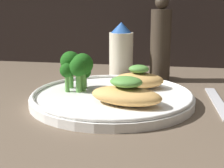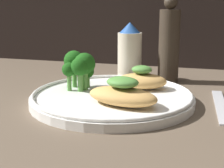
% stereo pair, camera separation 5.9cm
% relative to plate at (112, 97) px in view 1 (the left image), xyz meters
% --- Properties ---
extents(ground_plane, '(1.80, 1.80, 0.01)m').
position_rel_plate_xyz_m(ground_plane, '(0.00, 0.00, -0.01)').
color(ground_plane, brown).
extents(plate, '(0.28, 0.28, 0.02)m').
position_rel_plate_xyz_m(plate, '(0.00, 0.00, 0.00)').
color(plate, white).
rests_on(plate, ground_plane).
extents(grilled_meat_front, '(0.13, 0.08, 0.05)m').
position_rel_plate_xyz_m(grilled_meat_front, '(0.03, -0.05, 0.02)').
color(grilled_meat_front, tan).
rests_on(grilled_meat_front, plate).
extents(grilled_meat_middle, '(0.10, 0.06, 0.04)m').
position_rel_plate_xyz_m(grilled_meat_middle, '(0.04, 0.06, 0.02)').
color(grilled_meat_middle, tan).
rests_on(grilled_meat_middle, plate).
extents(broccoli_bunch, '(0.06, 0.06, 0.07)m').
position_rel_plate_xyz_m(broccoli_bunch, '(-0.07, 0.02, 0.05)').
color(broccoli_bunch, '#569942').
rests_on(broccoli_bunch, plate).
extents(sauce_bottle, '(0.05, 0.05, 0.13)m').
position_rel_plate_xyz_m(sauce_bottle, '(-0.01, 0.18, 0.05)').
color(sauce_bottle, beige).
rests_on(sauce_bottle, ground_plane).
extents(pepper_grinder, '(0.04, 0.04, 0.18)m').
position_rel_plate_xyz_m(pepper_grinder, '(0.07, 0.18, 0.07)').
color(pepper_grinder, '#382D23').
rests_on(pepper_grinder, ground_plane).
extents(fork, '(0.03, 0.19, 0.01)m').
position_rel_plate_xyz_m(fork, '(0.18, 0.03, -0.01)').
color(fork, silver).
rests_on(fork, ground_plane).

